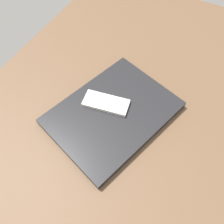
% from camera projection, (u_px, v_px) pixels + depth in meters
% --- Properties ---
extents(desk_surface, '(1.20, 0.80, 0.03)m').
position_uv_depth(desk_surface, '(124.00, 123.00, 0.60)').
color(desk_surface, brown).
rests_on(desk_surface, ground).
extents(laptop_closed, '(0.36, 0.31, 0.02)m').
position_uv_depth(laptop_closed, '(112.00, 114.00, 0.58)').
color(laptop_closed, black).
rests_on(laptop_closed, desk_surface).
extents(cell_phone_on_laptop, '(0.07, 0.12, 0.01)m').
position_uv_depth(cell_phone_on_laptop, '(106.00, 103.00, 0.58)').
color(cell_phone_on_laptop, silver).
rests_on(cell_phone_on_laptop, laptop_closed).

